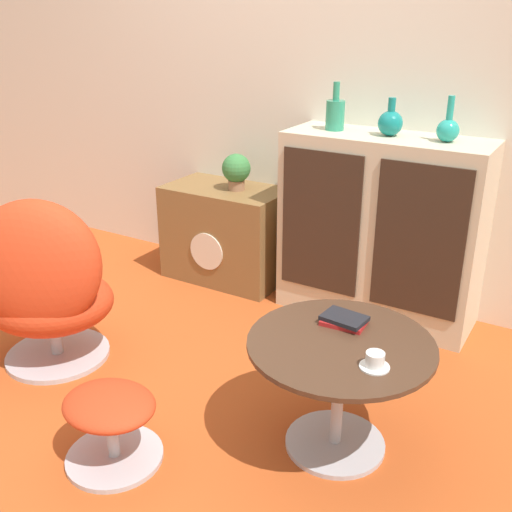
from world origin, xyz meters
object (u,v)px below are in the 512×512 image
tv_console (226,233)px  vase_inner_right (448,129)px  vase_leftmost (335,114)px  teacup (375,362)px  book_stack (344,320)px  potted_plant (236,170)px  sideboard (380,229)px  ottoman (110,417)px  vase_inner_left (390,122)px  coffee_table (339,373)px  egg_chair (44,287)px

tv_console → vase_inner_right: bearing=0.8°
vase_leftmost → teacup: (0.71, -1.21, -0.58)m
book_stack → potted_plant: bearing=138.6°
tv_console → sideboard: bearing=0.8°
vase_leftmost → sideboard: bearing=-0.8°
tv_console → vase_leftmost: bearing=1.5°
ottoman → vase_leftmost: (0.12, 1.60, 0.87)m
vase_inner_left → vase_inner_right: 0.28m
ottoman → teacup: teacup is taller
potted_plant → book_stack: (1.10, -0.97, -0.22)m
book_stack → ottoman: bearing=-135.5°
ottoman → coffee_table: coffee_table is taller
sideboard → teacup: 1.27m
ottoman → vase_inner_left: bearing=75.5°
coffee_table → tv_console: bearing=138.1°
ottoman → potted_plant: 1.73m
tv_console → ottoman: (0.55, -1.59, -0.10)m
ottoman → vase_leftmost: size_ratio=1.50×
sideboard → book_stack: 1.01m
tv_console → vase_inner_right: vase_inner_right is taller
coffee_table → sideboard: bearing=103.3°
tv_console → egg_chair: egg_chair is taller
vase_inner_left → book_stack: size_ratio=1.08×
tv_console → coffee_table: tv_console is taller
tv_console → ottoman: tv_console is taller
egg_chair → potted_plant: bearing=79.4°
coffee_table → potted_plant: (-1.14, 1.09, 0.36)m
vase_inner_left → coffee_table: bearing=-76.9°
egg_chair → vase_leftmost: (0.83, 1.26, 0.66)m
sideboard → potted_plant: sideboard is taller
vase_inner_left → potted_plant: (-0.88, -0.02, -0.35)m
sideboard → teacup: bearing=-70.7°
sideboard → vase_leftmost: (-0.29, 0.00, 0.57)m
vase_inner_left → potted_plant: bearing=-178.9°
sideboard → coffee_table: sideboard is taller
ottoman → vase_leftmost: 1.83m
vase_leftmost → potted_plant: size_ratio=1.14×
tv_console → potted_plant: potted_plant is taller
vase_leftmost → teacup: 1.52m
vase_inner_left → sideboard: bearing=-135.2°
sideboard → egg_chair: (-1.11, -1.26, -0.09)m
tv_console → book_stack: bearing=-39.4°
tv_console → book_stack: size_ratio=4.23×
ottoman → vase_inner_right: (0.69, 1.60, 0.85)m
teacup → coffee_table: bearing=149.2°
tv_console → potted_plant: (0.08, 0.00, 0.40)m
egg_chair → potted_plant: (0.23, 1.24, 0.29)m
egg_chair → sideboard: bearing=48.5°
potted_plant → ottoman: bearing=-73.5°
teacup → ottoman: bearing=-154.5°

